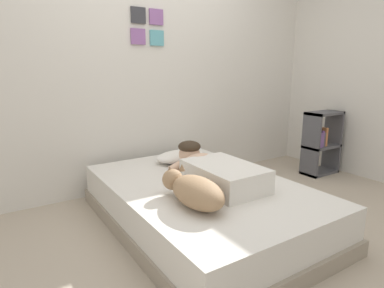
# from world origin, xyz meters

# --- Properties ---
(ground_plane) EXTENTS (12.75, 12.75, 0.00)m
(ground_plane) POSITION_xyz_m (0.00, 0.00, 0.00)
(ground_plane) COLOR tan
(back_wall) EXTENTS (4.38, 0.12, 2.50)m
(back_wall) POSITION_xyz_m (0.00, 1.38, 1.25)
(back_wall) COLOR silver
(back_wall) RESTS_ON ground
(side_wall_right) EXTENTS (0.10, 5.66, 2.50)m
(side_wall_right) POSITION_xyz_m (2.24, 0.16, 1.25)
(side_wall_right) COLOR silver
(side_wall_right) RESTS_ON ground
(bed) EXTENTS (1.34, 2.00, 0.35)m
(bed) POSITION_xyz_m (-0.07, 0.24, 0.17)
(bed) COLOR gray
(bed) RESTS_ON ground
(pillow) EXTENTS (0.52, 0.32, 0.11)m
(pillow) POSITION_xyz_m (0.11, 0.86, 0.41)
(pillow) COLOR white
(pillow) RESTS_ON bed
(person_lying) EXTENTS (0.43, 0.92, 0.27)m
(person_lying) POSITION_xyz_m (0.02, 0.21, 0.46)
(person_lying) COLOR silver
(person_lying) RESTS_ON bed
(dog) EXTENTS (0.26, 0.57, 0.21)m
(dog) POSITION_xyz_m (-0.36, -0.08, 0.45)
(dog) COLOR #9E7A56
(dog) RESTS_ON bed
(coffee_cup) EXTENTS (0.12, 0.09, 0.07)m
(coffee_cup) POSITION_xyz_m (-0.00, 0.59, 0.39)
(coffee_cup) COLOR #D84C47
(coffee_cup) RESTS_ON bed
(cell_phone) EXTENTS (0.07, 0.14, 0.01)m
(cell_phone) POSITION_xyz_m (-0.21, 0.29, 0.35)
(cell_phone) COLOR black
(cell_phone) RESTS_ON bed
(bookshelf) EXTENTS (0.45, 0.24, 0.75)m
(bookshelf) POSITION_xyz_m (1.87, 0.56, 0.38)
(bookshelf) COLOR #4C4C51
(bookshelf) RESTS_ON ground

